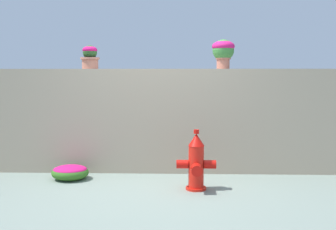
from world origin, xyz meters
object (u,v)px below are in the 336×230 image
object	(u,v)px
potted_plant_1	(90,56)
flower_bush_left	(70,172)
fire_hydrant	(196,164)
potted_plant_2	(223,51)

from	to	relation	value
potted_plant_1	flower_bush_left	size ratio (longest dim) A/B	0.67
fire_hydrant	flower_bush_left	bearing A→B (deg)	165.30
potted_plant_1	potted_plant_2	distance (m)	1.97
potted_plant_1	potted_plant_2	world-z (taller)	potted_plant_2
potted_plant_2	fire_hydrant	distance (m)	1.85
fire_hydrant	flower_bush_left	xyz separation A→B (m)	(-1.73, 0.45, -0.23)
potted_plant_1	flower_bush_left	bearing A→B (deg)	-110.02
potted_plant_1	fire_hydrant	world-z (taller)	potted_plant_1
potted_plant_2	flower_bush_left	distance (m)	2.81
potted_plant_1	flower_bush_left	distance (m)	1.71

